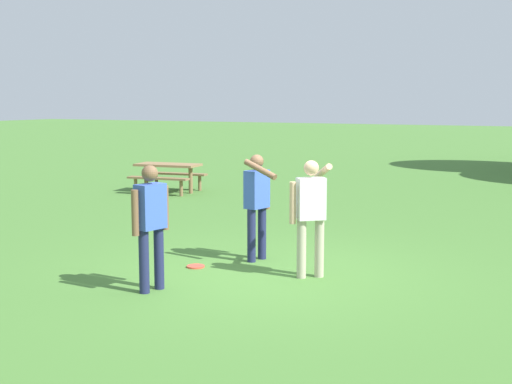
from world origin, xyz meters
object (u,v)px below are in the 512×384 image
object	(u,v)px
person_catcher	(257,199)
frisbee	(196,266)
person_bystander	(311,209)
person_thrower	(151,219)
picnic_table_near	(168,171)

from	to	relation	value
person_catcher	frisbee	size ratio (longest dim) A/B	6.15
person_catcher	person_bystander	bearing A→B (deg)	-27.23
person_thrower	picnic_table_near	world-z (taller)	person_thrower
person_thrower	person_catcher	distance (m)	2.18
person_bystander	picnic_table_near	distance (m)	9.41
person_thrower	person_bystander	size ratio (longest dim) A/B	1.00
person_thrower	frisbee	distance (m)	1.63
frisbee	picnic_table_near	size ratio (longest dim) A/B	0.14
person_catcher	person_thrower	bearing A→B (deg)	-102.48
person_thrower	person_catcher	size ratio (longest dim) A/B	1.00
person_bystander	picnic_table_near	xyz separation A→B (m)	(-6.74, 6.55, -0.40)
person_bystander	frisbee	bearing A→B (deg)	-172.32
person_thrower	frisbee	size ratio (longest dim) A/B	6.15
person_thrower	person_bystander	bearing A→B (deg)	44.90
person_catcher	picnic_table_near	bearing A→B (deg)	133.30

